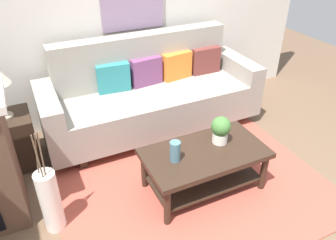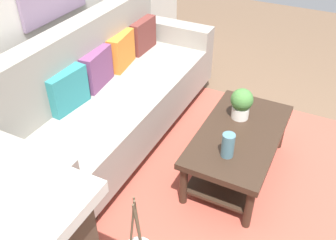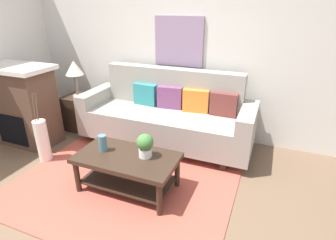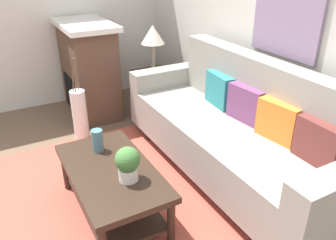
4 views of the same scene
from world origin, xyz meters
The scene contains 13 objects.
ground_plane centered at (0.00, 0.00, 0.00)m, with size 8.85×8.85×0.00m, color brown.
area_rug centered at (0.00, 0.50, 0.01)m, with size 2.47×1.82×0.01m, color #B24C3D.
couch centered at (0.07, 1.69, 0.43)m, with size 2.47×0.84×1.08m.
throw_pillow_teal centered at (-0.32, 1.82, 0.68)m, with size 0.36×0.12×0.32m, color teal.
throw_pillow_plum centered at (0.07, 1.82, 0.68)m, with size 0.36×0.12×0.32m, color #7A4270.
throw_pillow_orange centered at (0.46, 1.82, 0.68)m, with size 0.36×0.12×0.32m, color orange.
throw_pillow_maroon centered at (0.86, 1.82, 0.68)m, with size 0.36×0.12×0.32m, color brown.
coffee_table centered at (0.09, 0.52, 0.31)m, with size 1.10×0.60×0.43m.
tabletop_vase centered at (-0.21, 0.52, 0.52)m, with size 0.09×0.09×0.19m, color slate.
potted_plant_tabletop centered at (0.28, 0.58, 0.57)m, with size 0.18×0.18×0.26m.
floor_vase_branch_a centered at (-1.23, 0.64, 0.75)m, with size 0.01×0.01×0.36m, color brown.
floor_vase_branch_b centered at (-1.26, 0.66, 0.75)m, with size 0.01×0.01×0.36m, color brown.
floor_vase_branch_c centered at (-1.26, 0.62, 0.75)m, with size 0.01×0.01×0.36m, color brown.
Camera 2 is at (-2.18, -0.00, 2.21)m, focal length 39.66 mm.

